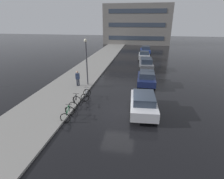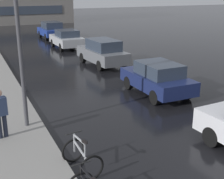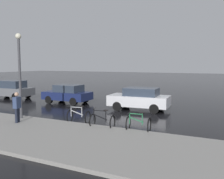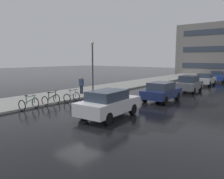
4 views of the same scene
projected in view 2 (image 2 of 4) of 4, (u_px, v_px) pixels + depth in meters
name	position (u px, v px, depth m)	size (l,w,h in m)	color
bicycle_third	(82.00, 157.00, 8.37)	(0.85, 1.22, 0.99)	black
car_navy	(157.00, 78.00, 14.39)	(1.90, 3.86, 1.52)	navy
car_grey	(103.00, 52.00, 19.87)	(2.07, 4.31, 1.66)	slate
car_silver	(67.00, 39.00, 25.58)	(1.97, 3.91, 1.51)	#B2B5BA
car_blue	(52.00, 30.00, 30.68)	(2.08, 3.78, 1.61)	navy
pedestrian	(1.00, 113.00, 9.83)	(0.44, 0.31, 1.75)	#1E2333
streetlamp	(20.00, 45.00, 10.09)	(0.32, 0.32, 4.90)	#424247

